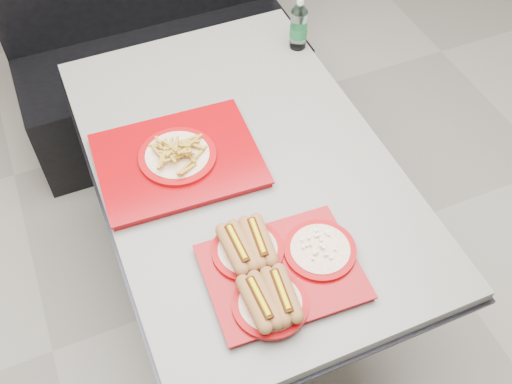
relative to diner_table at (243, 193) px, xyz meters
name	(u,v)px	position (x,y,z in m)	size (l,w,h in m)	color
ground	(246,281)	(0.00, 0.00, -0.58)	(6.00, 6.00, 0.00)	#9B968B
diner_table	(243,193)	(0.00, 0.00, 0.00)	(0.92, 1.42, 0.75)	black
booth_bench	(157,49)	(0.00, 1.09, -0.18)	(1.30, 0.57, 1.35)	black
tray_near	(276,269)	(-0.07, -0.42, 0.20)	(0.44, 0.38, 0.09)	#890308
tray_far	(178,158)	(-0.19, 0.07, 0.19)	(0.52, 0.42, 0.10)	#890308
water_bottle	(299,26)	(0.41, 0.46, 0.25)	(0.07, 0.07, 0.21)	silver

